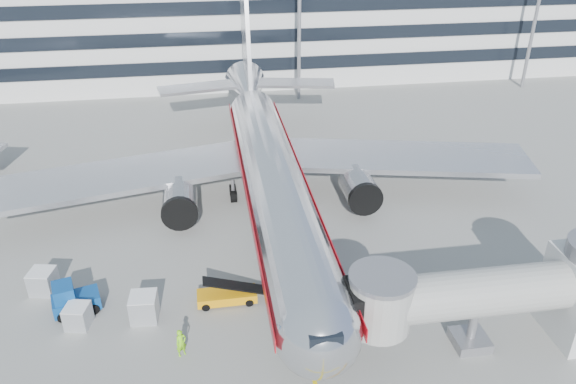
{
  "coord_description": "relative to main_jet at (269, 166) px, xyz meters",
  "views": [
    {
      "loc": [
        -5.33,
        -33.17,
        25.85
      ],
      "look_at": [
        1.0,
        7.07,
        4.0
      ],
      "focal_mm": 35.0,
      "sensor_mm": 36.0,
      "label": 1
    }
  ],
  "objects": [
    {
      "name": "cargo_container_right",
      "position": [
        -17.82,
        -9.73,
        -3.33
      ],
      "size": [
        2.01,
        2.01,
        1.8
      ],
      "color": "silver",
      "rests_on": "ground"
    },
    {
      "name": "belt_loader",
      "position": [
        -4.71,
        -13.03,
        -3.64
      ],
      "size": [
        4.41,
        1.63,
        2.11
      ],
      "color": "orange",
      "rests_on": "ground"
    },
    {
      "name": "main_jet",
      "position": [
        0.0,
        0.0,
        0.0
      ],
      "size": [
        50.95,
        48.7,
        16.06
      ],
      "color": "silver",
      "rests_on": "ground"
    },
    {
      "name": "jet_bridge",
      "position": [
        12.18,
        -19.72,
        -0.36
      ],
      "size": [
        17.8,
        4.5,
        7.0
      ],
      "color": "silver",
      "rests_on": "ground"
    },
    {
      "name": "ground",
      "position": [
        0.0,
        -11.72,
        -4.23
      ],
      "size": [
        180.0,
        180.0,
        0.0
      ],
      "primitive_type": "plane",
      "color": "gray",
      "rests_on": "ground"
    },
    {
      "name": "cargo_container_front",
      "position": [
        -10.37,
        -13.87,
        -3.28
      ],
      "size": [
        1.89,
        1.89,
        1.9
      ],
      "color": "silver",
      "rests_on": "ground"
    },
    {
      "name": "cargo_container_left",
      "position": [
        -14.71,
        -13.95,
        -3.42
      ],
      "size": [
        1.82,
        1.82,
        1.62
      ],
      "color": "silver",
      "rests_on": "ground"
    },
    {
      "name": "ramp_worker",
      "position": [
        -7.83,
        -17.77,
        -3.26
      ],
      "size": [
        0.85,
        0.76,
        1.95
      ],
      "primitive_type": "imported",
      "rotation": [
        0.0,
        0.0,
        0.52
      ],
      "color": "#7FDF17",
      "rests_on": "ground"
    },
    {
      "name": "terminal",
      "position": [
        0.0,
        46.23,
        3.57
      ],
      "size": [
        150.0,
        24.25,
        15.6
      ],
      "color": "silver",
      "rests_on": "ground"
    },
    {
      "name": "baggage_tug",
      "position": [
        -15.3,
        -12.34,
        -3.21
      ],
      "size": [
        3.48,
        2.67,
        2.34
      ],
      "color": "navy",
      "rests_on": "ground"
    },
    {
      "name": "lead_in_line",
      "position": [
        0.0,
        -1.72,
        -4.23
      ],
      "size": [
        0.25,
        70.0,
        0.01
      ],
      "primitive_type": "cube",
      "color": "yellow",
      "rests_on": "ground"
    }
  ]
}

